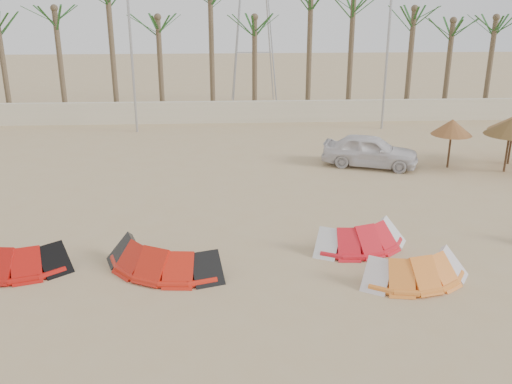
{
  "coord_description": "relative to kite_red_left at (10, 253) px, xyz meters",
  "views": [
    {
      "loc": [
        -0.93,
        -11.78,
        7.73
      ],
      "look_at": [
        0.0,
        6.0,
        1.3
      ],
      "focal_mm": 40.0,
      "sensor_mm": 36.0,
      "label": 1
    }
  ],
  "objects": [
    {
      "name": "ground",
      "position": [
        7.31,
        -3.58,
        -0.42
      ],
      "size": [
        120.0,
        120.0,
        0.0
      ],
      "primitive_type": "plane",
      "color": "tan",
      "rests_on": "ground"
    },
    {
      "name": "boundary_wall",
      "position": [
        7.31,
        18.42,
        0.23
      ],
      "size": [
        60.0,
        0.3,
        1.3
      ],
      "primitive_type": "cube",
      "color": "beige",
      "rests_on": "ground"
    },
    {
      "name": "palm_line",
      "position": [
        7.98,
        19.92,
        6.02
      ],
      "size": [
        52.0,
        4.0,
        7.7
      ],
      "color": "brown",
      "rests_on": "ground"
    },
    {
      "name": "lamp_b",
      "position": [
        1.35,
        16.42,
        5.35
      ],
      "size": [
        1.25,
        0.14,
        11.0
      ],
      "color": "#A5A8AD",
      "rests_on": "ground"
    },
    {
      "name": "lamp_c",
      "position": [
        15.35,
        16.42,
        5.35
      ],
      "size": [
        1.25,
        0.14,
        11.0
      ],
      "color": "#A5A8AD",
      "rests_on": "ground"
    },
    {
      "name": "pylon",
      "position": [
        8.31,
        24.42,
        -0.42
      ],
      "size": [
        3.0,
        3.0,
        14.0
      ],
      "primitive_type": null,
      "color": "#A5A8AD",
      "rests_on": "ground"
    },
    {
      "name": "kite_red_left",
      "position": [
        0.0,
        0.0,
        0.0
      ],
      "size": [
        3.64,
        1.77,
        0.9
      ],
      "color": "#AD110B",
      "rests_on": "ground"
    },
    {
      "name": "kite_red_mid",
      "position": [
        4.48,
        -0.24,
        0.0
      ],
      "size": [
        4.08,
        2.85,
        0.9
      ],
      "color": "red",
      "rests_on": "ground"
    },
    {
      "name": "kite_red_right",
      "position": [
        10.5,
        0.89,
        -0.0
      ],
      "size": [
        3.41,
        2.3,
        0.9
      ],
      "color": "red",
      "rests_on": "ground"
    },
    {
      "name": "kite_orange",
      "position": [
        11.53,
        -1.29,
        -0.0
      ],
      "size": [
        3.35,
        2.1,
        0.9
      ],
      "color": "orange",
      "rests_on": "ground"
    },
    {
      "name": "parasol_left",
      "position": [
        16.35,
        8.87,
        1.44
      ],
      "size": [
        1.8,
        1.8,
        2.22
      ],
      "color": "#4C331E",
      "rests_on": "ground"
    },
    {
      "name": "parasol_mid",
      "position": [
        18.63,
        8.12,
        1.6
      ],
      "size": [
        2.21,
        2.21,
        2.37
      ],
      "color": "#4C331E",
      "rests_on": "ground"
    },
    {
      "name": "car",
      "position": [
        12.86,
        9.26,
        0.31
      ],
      "size": [
        4.59,
        3.07,
        1.45
      ],
      "primitive_type": "imported",
      "rotation": [
        0.0,
        0.0,
        1.22
      ],
      "color": "silver",
      "rests_on": "ground"
    }
  ]
}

